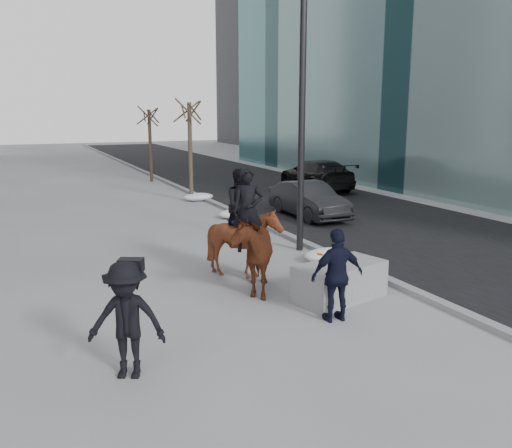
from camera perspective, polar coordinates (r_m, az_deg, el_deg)
name	(u,v)px	position (r m, az deg, el deg)	size (l,w,h in m)	color
ground	(281,310)	(10.83, 2.65, -8.99)	(120.00, 120.00, 0.00)	gray
road	(322,205)	(22.61, 7.00, 1.97)	(8.00, 90.00, 0.01)	black
curb	(233,211)	(20.82, -2.45, 1.35)	(0.25, 90.00, 0.12)	gray
planter	(340,281)	(11.40, 8.80, -5.98)	(1.93, 0.96, 0.77)	gray
car_near	(309,200)	(19.92, 5.57, 2.55)	(1.37, 3.94, 1.30)	black
car_far	(316,174)	(27.16, 6.37, 5.20)	(2.07, 5.10, 1.48)	black
tree_near	(190,147)	(23.46, -6.94, 8.05)	(1.20, 1.20, 4.66)	#392B22
tree_far	(150,142)	(30.43, -11.08, 8.47)	(1.20, 1.20, 4.33)	#3A2A22
mounted_left	(250,246)	(11.67, -0.60, -2.33)	(1.64, 2.26, 2.66)	#46200E
mounted_right	(244,234)	(12.63, -1.32, -1.10)	(1.38, 1.54, 2.54)	#4A200E
feeder	(337,275)	(10.12, 8.55, -5.37)	(1.06, 0.90, 1.75)	black
camera_crew	(127,320)	(8.17, -13.47, -9.76)	(1.31, 1.09, 1.75)	black
lamppost	(303,66)	(14.87, 4.97, 16.22)	(0.25, 0.80, 9.09)	black
snow_piles	(243,217)	(19.11, -1.33, 0.73)	(1.32, 11.46, 0.33)	white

